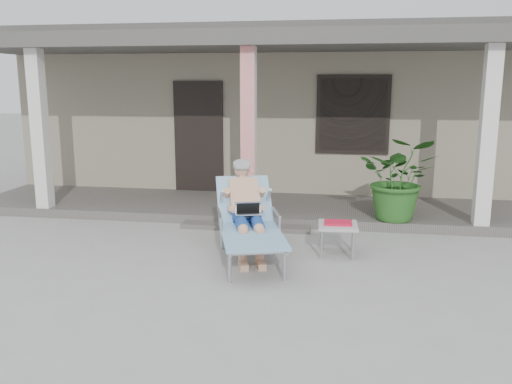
# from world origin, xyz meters

# --- Properties ---
(ground) EXTENTS (60.00, 60.00, 0.00)m
(ground) POSITION_xyz_m (0.00, 0.00, 0.00)
(ground) COLOR #9E9E99
(ground) RESTS_ON ground
(house) EXTENTS (10.40, 5.40, 3.30)m
(house) POSITION_xyz_m (0.00, 6.50, 1.67)
(house) COLOR gray
(house) RESTS_ON ground
(porch_deck) EXTENTS (10.00, 2.00, 0.15)m
(porch_deck) POSITION_xyz_m (0.00, 3.00, 0.07)
(porch_deck) COLOR #605B56
(porch_deck) RESTS_ON ground
(porch_overhang) EXTENTS (10.00, 2.30, 2.85)m
(porch_overhang) POSITION_xyz_m (0.00, 2.95, 2.79)
(porch_overhang) COLOR silver
(porch_overhang) RESTS_ON porch_deck
(porch_step) EXTENTS (2.00, 0.30, 0.07)m
(porch_step) POSITION_xyz_m (0.00, 1.85, 0.04)
(porch_step) COLOR #605B56
(porch_step) RESTS_ON ground
(lounger) EXTENTS (1.23, 2.00, 1.26)m
(lounger) POSITION_xyz_m (0.27, 0.57, 0.77)
(lounger) COLOR #B7B7BC
(lounger) RESTS_ON ground
(side_table) EXTENTS (0.53, 0.53, 0.45)m
(side_table) POSITION_xyz_m (1.42, 0.80, 0.38)
(side_table) COLOR #B2B2AD
(side_table) RESTS_ON ground
(potted_palm) EXTENTS (1.29, 1.16, 1.29)m
(potted_palm) POSITION_xyz_m (2.31, 2.25, 0.79)
(potted_palm) COLOR #26591E
(potted_palm) RESTS_ON porch_deck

